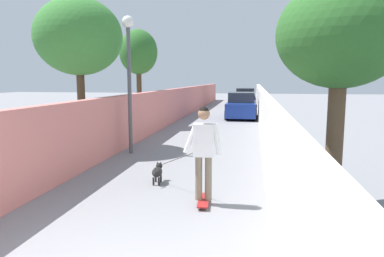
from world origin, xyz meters
TOP-DOWN VIEW (x-y plane):
  - ground_plane at (14.00, 0.00)m, footprint 80.00×80.00m
  - wall_left at (12.00, 2.40)m, footprint 48.00×0.30m
  - fence_right at (12.00, -2.40)m, footprint 48.00×0.30m
  - tree_left_near at (13.00, 3.49)m, footprint 1.81×1.81m
  - tree_right_mid at (3.00, -3.34)m, footprint 2.12×2.12m
  - tree_left_far at (7.50, 3.66)m, footprint 2.80×2.80m
  - lamp_post at (7.12, 1.85)m, footprint 0.36×0.36m
  - skateboard at (2.98, -1.06)m, footprint 0.81×0.27m
  - person_skateboarder at (2.98, -1.06)m, footprint 0.25×0.71m
  - dog at (4.12, 0.14)m, footprint 1.45×1.34m
  - car_near at (17.96, -1.25)m, footprint 4.01×1.80m
  - car_far at (27.56, -1.25)m, footprint 3.89×1.80m

SIDE VIEW (x-z plane):
  - ground_plane at x=14.00m, z-range 0.00..0.00m
  - skateboard at x=2.98m, z-range 0.03..0.11m
  - dog at x=4.12m, z-range -0.25..0.80m
  - car_far at x=27.56m, z-range -0.06..1.48m
  - car_near at x=17.96m, z-range -0.06..1.48m
  - fence_right at x=12.00m, z-range 0.00..1.75m
  - wall_left at x=12.00m, z-range 0.00..1.79m
  - person_skateboarder at x=2.98m, z-range 0.24..1.99m
  - lamp_post at x=7.12m, z-range 0.79..5.01m
  - tree_right_mid at x=3.00m, z-range 1.04..5.01m
  - tree_left_near at x=13.00m, z-range 1.22..5.88m
  - tree_left_far at x=7.50m, z-range 1.20..6.12m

